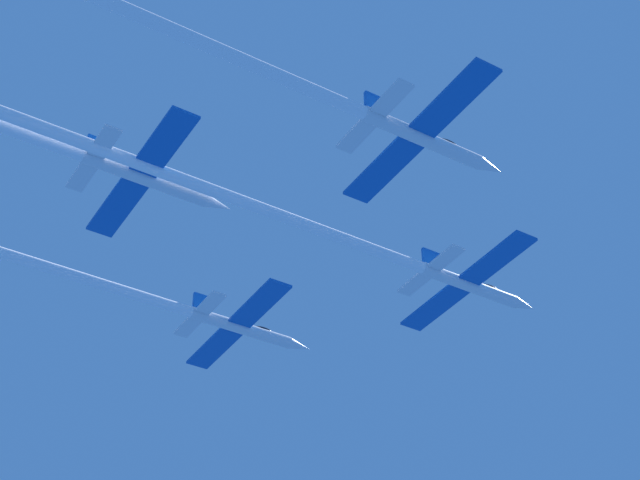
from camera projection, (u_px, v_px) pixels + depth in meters
name	position (u px, v px, depth m)	size (l,w,h in m)	color
jet_lead	(315.00, 228.00, 90.81)	(17.59, 57.96, 2.91)	silver
jet_left_wing	(59.00, 271.00, 94.81)	(17.59, 61.80, 2.91)	silver
jet_right_wing	(246.00, 62.00, 74.48)	(17.59, 54.77, 2.91)	silver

